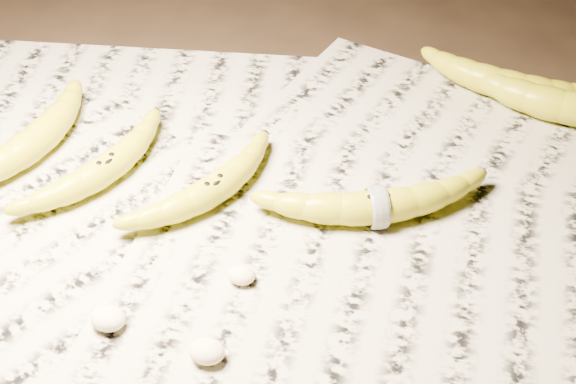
% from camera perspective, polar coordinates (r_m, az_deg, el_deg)
% --- Properties ---
extents(ground, '(3.00, 3.00, 0.00)m').
position_cam_1_polar(ground, '(0.80, -1.36, -3.55)').
color(ground, black).
rests_on(ground, ground).
extents(newspaper_patch, '(0.90, 0.70, 0.01)m').
position_cam_1_polar(newspaper_patch, '(0.81, -1.03, -2.05)').
color(newspaper_patch, '#AAA692').
rests_on(newspaper_patch, ground).
extents(banana_left_a, '(0.12, 0.19, 0.03)m').
position_cam_1_polar(banana_left_a, '(0.87, -12.86, 1.79)').
color(banana_left_a, gold).
rests_on(banana_left_a, newspaper_patch).
extents(banana_left_b, '(0.10, 0.20, 0.04)m').
position_cam_1_polar(banana_left_b, '(0.92, -17.59, 3.64)').
color(banana_left_b, gold).
rests_on(banana_left_b, newspaper_patch).
extents(banana_center, '(0.13, 0.18, 0.03)m').
position_cam_1_polar(banana_center, '(0.82, -5.38, 0.34)').
color(banana_center, gold).
rests_on(banana_center, newspaper_patch).
extents(banana_taped, '(0.22, 0.13, 0.04)m').
position_cam_1_polar(banana_taped, '(0.80, 6.36, -0.88)').
color(banana_taped, gold).
rests_on(banana_taped, newspaper_patch).
extents(banana_upper_a, '(0.22, 0.09, 0.04)m').
position_cam_1_polar(banana_upper_a, '(0.98, 18.96, 5.97)').
color(banana_upper_a, gold).
rests_on(banana_upper_a, newspaper_patch).
extents(banana_upper_b, '(0.19, 0.10, 0.04)m').
position_cam_1_polar(banana_upper_b, '(1.01, 14.73, 7.72)').
color(banana_upper_b, gold).
rests_on(banana_upper_b, newspaper_patch).
extents(measuring_tape, '(0.02, 0.04, 0.05)m').
position_cam_1_polar(measuring_tape, '(0.80, 6.36, -0.88)').
color(measuring_tape, white).
rests_on(measuring_tape, newspaper_patch).
extents(flesh_chunk_a, '(0.03, 0.03, 0.02)m').
position_cam_1_polar(flesh_chunk_a, '(0.73, -12.72, -8.58)').
color(flesh_chunk_a, beige).
rests_on(flesh_chunk_a, newspaper_patch).
extents(flesh_chunk_b, '(0.03, 0.03, 0.02)m').
position_cam_1_polar(flesh_chunk_b, '(0.69, -5.81, -11.01)').
color(flesh_chunk_b, beige).
rests_on(flesh_chunk_b, newspaper_patch).
extents(flesh_chunk_c, '(0.03, 0.02, 0.02)m').
position_cam_1_polar(flesh_chunk_c, '(0.75, -3.35, -5.70)').
color(flesh_chunk_c, beige).
rests_on(flesh_chunk_c, newspaper_patch).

